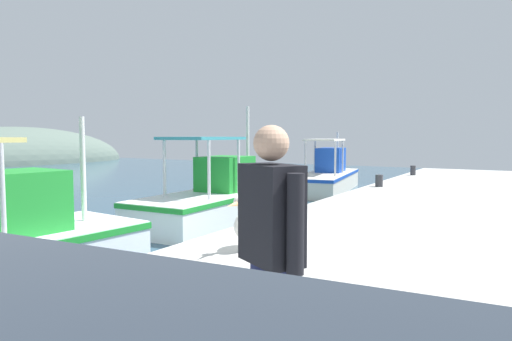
% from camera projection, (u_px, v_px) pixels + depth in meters
% --- Properties ---
extents(distant_hill_third, '(22.53, 10.54, 6.62)m').
position_uv_depth(distant_hill_third, '(17.00, 163.00, 41.92)').
color(distant_hill_third, '#596B60').
rests_on(distant_hill_third, ground).
extents(fishing_boat_third, '(5.51, 2.28, 3.40)m').
position_uv_depth(fishing_boat_third, '(214.00, 200.00, 13.05)').
color(fishing_boat_third, white).
rests_on(fishing_boat_third, ground).
extents(fishing_boat_fourth, '(6.62, 2.93, 2.66)m').
position_uv_depth(fishing_boat_fourth, '(328.00, 177.00, 20.49)').
color(fishing_boat_fourth, silver).
rests_on(fishing_boat_fourth, ground).
extents(pelican, '(0.96, 0.41, 0.82)m').
position_uv_depth(pelican, '(248.00, 222.00, 6.75)').
color(pelican, tan).
rests_on(pelican, quay_pier).
extents(fisherman_standing, '(0.41, 0.55, 1.74)m').
position_uv_depth(fisherman_standing, '(271.00, 251.00, 2.83)').
color(fisherman_standing, '#1E234C').
rests_on(fisherman_standing, quay_pier).
extents(mooring_bollard_third, '(0.25, 0.25, 0.40)m').
position_uv_depth(mooring_bollard_third, '(379.00, 181.00, 15.06)').
color(mooring_bollard_third, '#333338').
rests_on(mooring_bollard_third, quay_pier).
extents(mooring_bollard_fourth, '(0.22, 0.22, 0.41)m').
position_uv_depth(mooring_bollard_fourth, '(413.00, 170.00, 19.51)').
color(mooring_bollard_fourth, '#333338').
rests_on(mooring_bollard_fourth, quay_pier).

